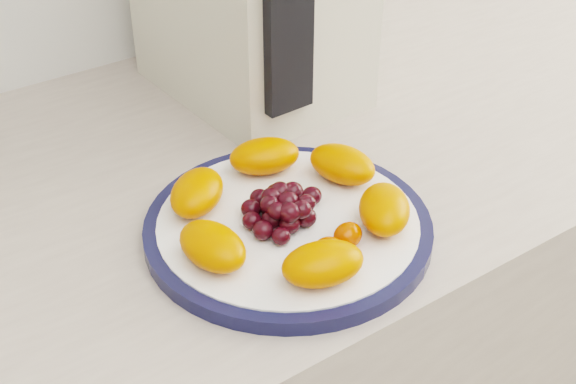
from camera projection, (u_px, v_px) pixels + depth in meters
plate_rim at (288, 228)px, 0.77m from camera, size 0.28×0.28×0.01m
plate_face at (288, 227)px, 0.77m from camera, size 0.25×0.25×0.02m
appliance_panel at (288, 2)px, 0.82m from camera, size 0.06×0.02×0.24m
fruit_plate at (288, 205)px, 0.76m from camera, size 0.24×0.24×0.04m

